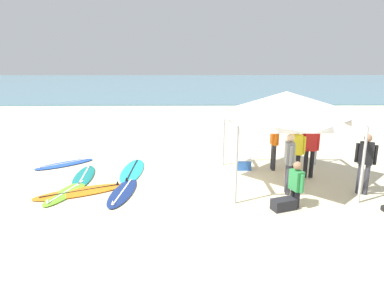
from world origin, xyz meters
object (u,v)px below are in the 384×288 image
(surfboard_orange, at_px, (81,192))
(person_orange, at_px, (274,141))
(person_red, at_px, (310,147))
(person_yellow, at_px, (296,151))
(surfboard_cyan, at_px, (132,171))
(cooler_box, at_px, (243,164))
(person_green, at_px, (296,182))
(gear_bag_near_tent, at_px, (284,204))
(surfboard_blue, at_px, (64,164))
(canopy_tent, at_px, (286,104))
(surfboard_lime, at_px, (66,192))
(surfboard_navy, at_px, (123,192))
(person_grey, at_px, (289,160))
(surfboard_teal, at_px, (84,176))
(person_black, at_px, (365,160))

(surfboard_orange, distance_m, person_orange, 6.28)
(person_red, bearing_deg, person_yellow, -143.93)
(surfboard_cyan, relative_size, cooler_box, 5.07)
(person_orange, relative_size, person_green, 1.43)
(gear_bag_near_tent, bearing_deg, person_yellow, 66.98)
(surfboard_blue, height_order, cooler_box, cooler_box)
(canopy_tent, distance_m, person_red, 1.72)
(surfboard_lime, distance_m, person_red, 7.37)
(person_orange, bearing_deg, gear_bag_near_tent, -98.52)
(surfboard_navy, distance_m, person_yellow, 5.21)
(surfboard_cyan, bearing_deg, person_grey, -22.25)
(canopy_tent, height_order, surfboard_navy, canopy_tent)
(surfboard_cyan, height_order, cooler_box, cooler_box)
(cooler_box, bearing_deg, surfboard_navy, -150.95)
(surfboard_blue, xyz_separation_m, person_red, (8.14, -1.35, 0.95))
(canopy_tent, bearing_deg, surfboard_orange, -171.66)
(person_yellow, height_order, cooler_box, person_yellow)
(canopy_tent, xyz_separation_m, gear_bag_near_tent, (-0.46, -2.02, -2.25))
(surfboard_blue, distance_m, cooler_box, 6.25)
(person_yellow, distance_m, cooler_box, 1.98)
(canopy_tent, distance_m, person_green, 2.52)
(surfboard_teal, bearing_deg, person_yellow, -4.37)
(canopy_tent, xyz_separation_m, person_grey, (-0.08, -0.96, -1.40))
(person_red, distance_m, person_yellow, 0.71)
(surfboard_orange, xyz_separation_m, person_grey, (5.79, -0.10, 0.95))
(person_black, distance_m, cooler_box, 3.76)
(canopy_tent, relative_size, surfboard_orange, 1.29)
(surfboard_lime, relative_size, gear_bag_near_tent, 3.47)
(person_green, height_order, gear_bag_near_tent, person_green)
(person_black, relative_size, person_green, 1.43)
(person_red, bearing_deg, person_grey, -128.11)
(surfboard_orange, xyz_separation_m, cooler_box, (4.89, 2.00, 0.16))
(surfboard_blue, distance_m, surfboard_navy, 3.62)
(person_orange, distance_m, gear_bag_near_tent, 3.28)
(surfboard_teal, height_order, person_yellow, person_yellow)
(surfboard_navy, bearing_deg, surfboard_blue, 133.98)
(surfboard_cyan, height_order, surfboard_orange, same)
(person_yellow, xyz_separation_m, gear_bag_near_tent, (-0.82, -1.93, -0.85))
(surfboard_lime, bearing_deg, person_orange, 17.96)
(surfboard_lime, height_order, person_orange, person_orange)
(cooler_box, bearing_deg, surfboard_orange, -157.78)
(surfboard_lime, xyz_separation_m, surfboard_teal, (0.11, 1.33, -0.00))
(person_green, bearing_deg, surfboard_cyan, 148.96)
(person_orange, distance_m, person_red, 1.21)
(person_grey, bearing_deg, person_yellow, 63.25)
(surfboard_orange, bearing_deg, person_yellow, 7.11)
(surfboard_lime, bearing_deg, surfboard_navy, -0.35)
(surfboard_teal, bearing_deg, surfboard_lime, -94.55)
(surfboard_lime, relative_size, person_green, 1.74)
(cooler_box, bearing_deg, person_green, -73.81)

